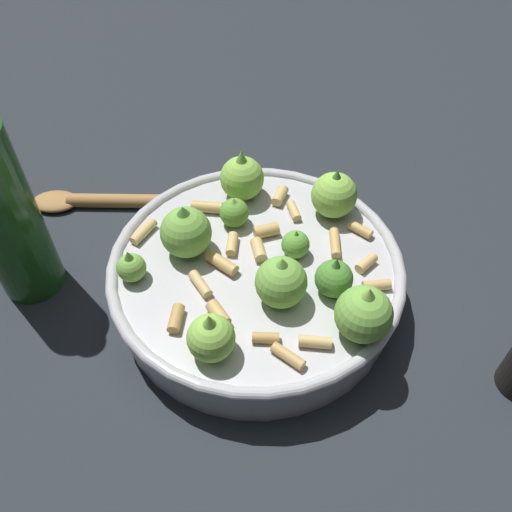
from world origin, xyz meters
name	(u,v)px	position (x,y,z in m)	size (l,w,h in m)	color
ground_plane	(256,295)	(0.00, 0.00, 0.00)	(2.40, 2.40, 0.00)	#23282D
cooking_pan	(258,272)	(0.00, 0.00, 0.03)	(0.27, 0.27, 0.10)	#B7B7BC
olive_oil_bottle	(1,211)	(0.13, -0.18, 0.10)	(0.06, 0.06, 0.23)	#1E4C19
wooden_spoon	(110,201)	(0.01, -0.21, 0.01)	(0.15, 0.17, 0.02)	#9E703D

